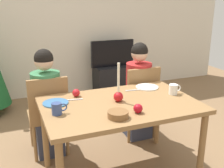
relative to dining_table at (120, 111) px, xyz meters
name	(u,v)px	position (x,y,z in m)	size (l,w,h in m)	color
back_wall	(60,19)	(0.00, 2.60, 0.63)	(6.40, 0.10, 2.60)	beige
dining_table	(120,111)	(0.00, 0.00, 0.00)	(1.40, 0.90, 0.75)	olive
chair_left	(48,111)	(-0.56, 0.61, -0.15)	(0.40, 0.40, 0.90)	olive
chair_right	(139,98)	(0.51, 0.61, -0.15)	(0.40, 0.40, 0.90)	olive
person_left_child	(47,105)	(-0.56, 0.64, -0.10)	(0.30, 0.30, 1.17)	#33384C
person_right_child	(138,93)	(0.51, 0.64, -0.10)	(0.30, 0.30, 1.17)	#33384C
tv_stand	(113,79)	(0.84, 2.30, -0.43)	(0.64, 0.40, 0.48)	black
tv	(113,53)	(0.84, 2.30, 0.04)	(0.79, 0.05, 0.46)	black
candle_centerpiece	(118,94)	(0.00, 0.04, 0.16)	(0.09, 0.09, 0.36)	red
plate_left	(56,103)	(-0.55, 0.20, 0.09)	(0.23, 0.23, 0.01)	teal
plate_right	(147,87)	(0.44, 0.30, 0.09)	(0.24, 0.24, 0.01)	white
mug_left	(57,109)	(-0.58, -0.04, 0.13)	(0.13, 0.08, 0.10)	#33477F
mug_right	(174,89)	(0.58, 0.02, 0.13)	(0.13, 0.08, 0.10)	white
fork_left	(73,100)	(-0.38, 0.22, 0.09)	(0.18, 0.01, 0.01)	silver
fork_right	(134,90)	(0.27, 0.26, 0.09)	(0.18, 0.01, 0.01)	silver
bowl_walnuts	(118,114)	(-0.14, -0.28, 0.11)	(0.17, 0.17, 0.05)	brown
apple_near_candle	(138,108)	(0.05, -0.26, 0.12)	(0.08, 0.08, 0.08)	#AE0F1D
apple_by_left_plate	(76,93)	(-0.33, 0.31, 0.12)	(0.07, 0.07, 0.07)	red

